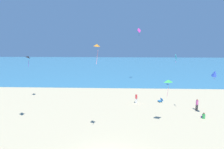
# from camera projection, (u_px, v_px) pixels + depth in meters

# --- Properties ---
(ground_plane) EXTENTS (120.00, 120.00, 0.00)m
(ground_plane) POSITION_uv_depth(u_px,v_px,m) (113.00, 112.00, 23.09)
(ground_plane) COLOR #C6B58C
(ocean_water) EXTENTS (120.00, 60.00, 0.05)m
(ocean_water) POSITION_uv_depth(u_px,v_px,m) (117.00, 66.00, 63.68)
(ocean_water) COLOR teal
(ocean_water) RESTS_ON ground_plane
(beach_chair_mid_beach) EXTENTS (0.78, 0.76, 0.52)m
(beach_chair_mid_beach) POSITION_uv_depth(u_px,v_px,m) (161.00, 100.00, 26.68)
(beach_chair_mid_beach) COLOR #2370B2
(beach_chair_mid_beach) RESTS_ON ground_plane
(person_0) EXTENTS (0.34, 0.55, 0.69)m
(person_0) POSITION_uv_depth(u_px,v_px,m) (203.00, 116.00, 21.10)
(person_0) COLOR green
(person_0) RESTS_ON ground_plane
(person_1) EXTENTS (0.41, 0.41, 1.44)m
(person_1) POSITION_uv_depth(u_px,v_px,m) (197.00, 104.00, 23.46)
(person_1) COLOR black
(person_1) RESTS_ON ground_plane
(person_2) EXTENTS (0.37, 0.37, 1.39)m
(person_2) POSITION_uv_depth(u_px,v_px,m) (136.00, 98.00, 26.00)
(person_2) COLOR white
(person_2) RESTS_ON ground_plane
(kite_teal) EXTENTS (0.26, 1.13, 1.53)m
(kite_teal) POSITION_uv_depth(u_px,v_px,m) (176.00, 57.00, 33.83)
(kite_teal) COLOR #1EADAD
(kite_blue) EXTENTS (0.64, 0.82, 1.11)m
(kite_blue) POSITION_uv_depth(u_px,v_px,m) (215.00, 73.00, 20.32)
(kite_blue) COLOR blue
(kite_magenta) EXTENTS (0.80, 0.67, 1.60)m
(kite_magenta) POSITION_uv_depth(u_px,v_px,m) (139.00, 31.00, 37.64)
(kite_magenta) COLOR #DB3DA8
(kite_green) EXTENTS (0.86, 0.71, 1.83)m
(kite_green) POSITION_uv_depth(u_px,v_px,m) (168.00, 81.00, 18.65)
(kite_green) COLOR green
(kite_orange) EXTENTS (0.58, 0.68, 1.65)m
(kite_orange) POSITION_uv_depth(u_px,v_px,m) (97.00, 46.00, 15.39)
(kite_orange) COLOR orange
(kite_black) EXTENTS (0.88, 0.92, 1.59)m
(kite_black) POSITION_uv_depth(u_px,v_px,m) (28.00, 57.00, 26.83)
(kite_black) COLOR black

